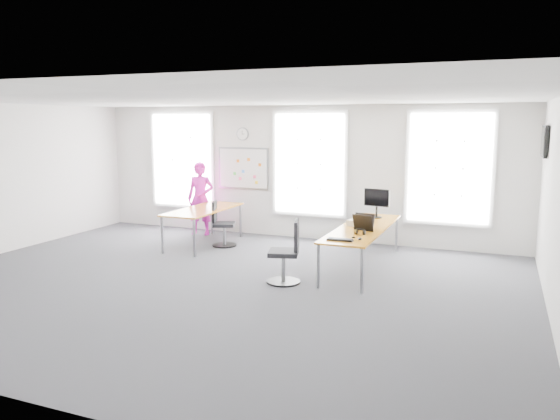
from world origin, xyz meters
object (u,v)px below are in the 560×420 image
at_px(chair_right, 287,256).
at_px(monitor, 377,201).
at_px(person, 201,199).
at_px(headphones, 360,232).
at_px(keyboard, 340,240).
at_px(desk_right, 363,230).
at_px(chair_left, 222,226).
at_px(desk_left, 204,212).

distance_m(chair_right, monitor, 2.70).
height_order(person, headphones, person).
bearing_deg(keyboard, headphones, 70.76).
distance_m(chair_right, headphones, 1.31).
bearing_deg(headphones, person, 146.83).
xyz_separation_m(chair_right, person, (-3.31, 2.89, 0.39)).
bearing_deg(desk_right, chair_right, -123.24).
xyz_separation_m(chair_left, person, (-1.02, 0.89, 0.43)).
bearing_deg(person, keyboard, -45.82).
bearing_deg(desk_left, keyboard, -26.82).
distance_m(desk_left, keyboard, 3.97).
distance_m(keyboard, monitor, 2.32).
xyz_separation_m(chair_left, monitor, (3.22, 0.46, 0.67)).
relative_size(headphones, monitor, 0.30).
bearing_deg(chair_right, headphones, 109.72).
bearing_deg(chair_left, desk_right, -120.67).
xyz_separation_m(desk_right, desk_left, (-3.62, 0.56, 0.02)).
relative_size(chair_right, person, 0.62).
height_order(chair_right, headphones, chair_right).
xyz_separation_m(desk_right, chair_right, (-0.92, -1.40, -0.24)).
bearing_deg(chair_right, desk_right, 130.81).
xyz_separation_m(desk_left, headphones, (3.73, -1.22, 0.07)).
xyz_separation_m(chair_left, headphones, (3.32, -1.26, 0.37)).
bearing_deg(person, monitor, -18.42).
bearing_deg(desk_left, desk_right, -8.81).
xyz_separation_m(chair_right, monitor, (0.93, 2.46, 0.63)).
distance_m(desk_right, person, 4.49).
relative_size(desk_left, person, 1.27).
height_order(chair_right, keyboard, chair_right).
bearing_deg(desk_left, monitor, 7.79).
bearing_deg(monitor, chair_right, -101.63).
xyz_separation_m(keyboard, monitor, (0.09, 2.29, 0.34)).
height_order(person, monitor, person).
bearing_deg(keyboard, desk_right, 85.14).
bearing_deg(monitor, keyboard, -83.07).
distance_m(desk_left, person, 1.12).
relative_size(desk_right, desk_left, 1.42).
bearing_deg(person, chair_right, -53.70).
bearing_deg(headphones, desk_left, 155.01).
bearing_deg(monitor, desk_left, -163.04).
height_order(desk_right, person, person).
relative_size(chair_left, person, 0.57).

